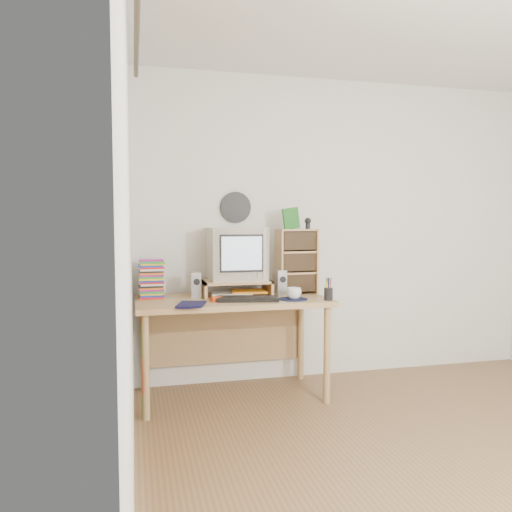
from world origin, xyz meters
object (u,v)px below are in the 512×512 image
cd_rack (296,261)px  desk (231,314)px  diary (178,303)px  keyboard (248,299)px  crt_monitor (237,254)px  mug (294,293)px  dvd_stack (151,282)px

cd_rack → desk: bearing=-178.7°
diary → keyboard: bearing=26.8°
desk → diary: bearing=-142.3°
crt_monitor → cd_rack: 0.47m
keyboard → mug: size_ratio=4.05×
desk → cd_rack: bearing=5.6°
desk → cd_rack: (0.54, 0.05, 0.39)m
dvd_stack → cd_rack: 1.13m
dvd_stack → cd_rack: cd_rack is taller
dvd_stack → diary: dvd_stack is taller
keyboard → dvd_stack: size_ratio=1.77×
crt_monitor → diary: crt_monitor is taller
crt_monitor → diary: 0.70m
desk → diary: size_ratio=6.54×
dvd_stack → diary: 0.44m
mug → keyboard: bearing=179.4°
keyboard → dvd_stack: bearing=166.8°
dvd_stack → mug: 1.05m
desk → mug: (0.43, -0.23, 0.18)m
crt_monitor → dvd_stack: 0.68m
dvd_stack → mug: (1.01, -0.30, -0.08)m
crt_monitor → keyboard: (0.01, -0.31, -0.31)m
dvd_stack → desk: bearing=-8.6°
desk → diary: 0.55m
keyboard → cd_rack: size_ratio=0.86×
crt_monitor → dvd_stack: size_ratio=1.70×
dvd_stack → diary: size_ratio=1.15×
diary → mug: bearing=22.1°
desk → keyboard: (0.08, -0.23, 0.15)m
dvd_stack → mug: bearing=-18.1°
mug → cd_rack: bearing=68.3°
cd_rack → diary: 1.06m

